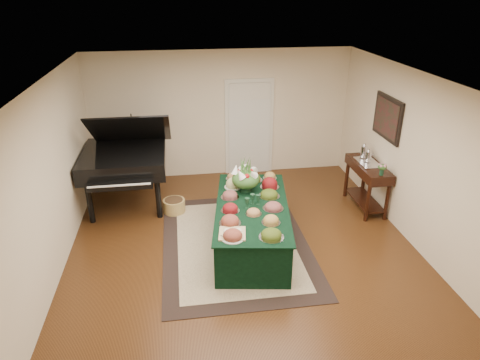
{
  "coord_description": "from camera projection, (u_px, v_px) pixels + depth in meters",
  "views": [
    {
      "loc": [
        -0.91,
        -5.8,
        3.9
      ],
      "look_at": [
        0.0,
        0.3,
        1.05
      ],
      "focal_mm": 32.0,
      "sensor_mm": 36.0,
      "label": 1
    }
  ],
  "objects": [
    {
      "name": "floral_centerpiece",
      "position": [
        246.0,
        176.0,
        7.05
      ],
      "size": [
        0.48,
        0.48,
        0.48
      ],
      "color": "#153521",
      "rests_on": "buffet_table"
    },
    {
      "name": "wicker_basket",
      "position": [
        174.0,
        206.0,
        7.95
      ],
      "size": [
        0.4,
        0.4,
        0.25
      ],
      "primitive_type": "cylinder",
      "color": "olive",
      "rests_on": "ground"
    },
    {
      "name": "wall_painting",
      "position": [
        387.0,
        118.0,
        7.48
      ],
      "size": [
        0.05,
        0.95,
        0.75
      ],
      "color": "black",
      "rests_on": "ground"
    },
    {
      "name": "buffet_table",
      "position": [
        252.0,
        225.0,
        6.87
      ],
      "size": [
        1.49,
        2.53,
        0.72
      ],
      "color": "black",
      "rests_on": "ground"
    },
    {
      "name": "ground",
      "position": [
        243.0,
        246.0,
        6.96
      ],
      "size": [
        6.0,
        6.0,
        0.0
      ],
      "primitive_type": "plane",
      "color": "black",
      "rests_on": "ground"
    },
    {
      "name": "mahogany_sideboard",
      "position": [
        368.0,
        174.0,
        7.9
      ],
      "size": [
        0.45,
        1.19,
        0.89
      ],
      "color": "black",
      "rests_on": "ground"
    },
    {
      "name": "green_goblets",
      "position": [
        253.0,
        201.0,
        6.66
      ],
      "size": [
        0.27,
        0.2,
        0.18
      ],
      "color": "#153521",
      "rests_on": "buffet_table"
    },
    {
      "name": "food_platters",
      "position": [
        252.0,
        200.0,
        6.76
      ],
      "size": [
        1.21,
        2.3,
        0.14
      ],
      "color": "silver",
      "rests_on": "buffet_table"
    },
    {
      "name": "cutting_board",
      "position": [
        232.0,
        232.0,
        5.94
      ],
      "size": [
        0.42,
        0.42,
        0.1
      ],
      "color": "tan",
      "rests_on": "buffet_table"
    },
    {
      "name": "pink_bouquet",
      "position": [
        382.0,
        167.0,
        7.31
      ],
      "size": [
        0.17,
        0.17,
        0.22
      ],
      "color": "#153521",
      "rests_on": "mahogany_sideboard"
    },
    {
      "name": "grand_piano",
      "position": [
        125.0,
        158.0,
        7.93
      ],
      "size": [
        1.64,
        1.84,
        1.85
      ],
      "color": "black",
      "rests_on": "ground"
    },
    {
      "name": "tea_service",
      "position": [
        366.0,
        155.0,
        7.91
      ],
      "size": [
        0.34,
        0.58,
        0.3
      ],
      "color": "silver",
      "rests_on": "mahogany_sideboard"
    },
    {
      "name": "kitchen_doorway",
      "position": [
        249.0,
        129.0,
        9.28
      ],
      "size": [
        1.05,
        0.07,
        2.1
      ],
      "color": "silver",
      "rests_on": "ground"
    },
    {
      "name": "area_rug",
      "position": [
        235.0,
        243.0,
        7.03
      ],
      "size": [
        2.35,
        3.29,
        0.01
      ],
      "color": "black",
      "rests_on": "ground"
    }
  ]
}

